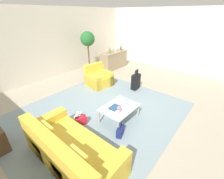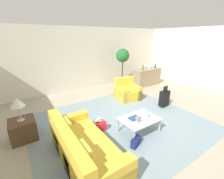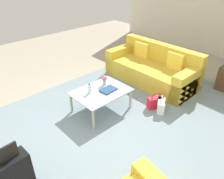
% 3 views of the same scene
% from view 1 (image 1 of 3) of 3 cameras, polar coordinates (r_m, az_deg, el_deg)
% --- Properties ---
extents(ground_plane, '(12.00, 12.00, 0.00)m').
position_cam_1_polar(ground_plane, '(5.07, 0.98, -6.86)').
color(ground_plane, '#A89E89').
extents(wall_back, '(10.24, 0.12, 3.10)m').
position_cam_1_polar(wall_back, '(7.56, -24.42, 15.16)').
color(wall_back, silver).
rests_on(wall_back, ground).
extents(wall_right, '(0.12, 8.00, 3.10)m').
position_cam_1_polar(wall_right, '(8.82, 23.39, 16.81)').
color(wall_right, silver).
rests_on(wall_right, ground).
extents(area_rug, '(5.20, 4.40, 0.01)m').
position_cam_1_polar(area_rug, '(4.82, -5.48, -9.00)').
color(area_rug, gray).
rests_on(area_rug, ground).
extents(couch, '(1.00, 2.25, 0.89)m').
position_cam_1_polar(couch, '(3.43, -16.00, -22.06)').
color(couch, gold).
rests_on(couch, ground).
extents(armchair, '(1.03, 1.02, 0.90)m').
position_cam_1_polar(armchair, '(6.51, -5.33, 4.22)').
color(armchair, gold).
rests_on(armchair, ground).
extents(coffee_table, '(1.07, 0.79, 0.44)m').
position_cam_1_polar(coffee_table, '(4.33, 2.80, -7.22)').
color(coffee_table, silver).
rests_on(coffee_table, ground).
extents(water_bottle, '(0.06, 0.06, 0.20)m').
position_cam_1_polar(water_bottle, '(4.34, 5.51, -4.96)').
color(water_bottle, silver).
rests_on(water_bottle, coffee_table).
extents(coffee_table_book, '(0.32, 0.24, 0.03)m').
position_cam_1_polar(coffee_table_book, '(4.25, 0.97, -6.81)').
color(coffee_table_book, navy).
rests_on(coffee_table_book, coffee_table).
extents(flower_vase, '(0.11, 0.11, 0.21)m').
position_cam_1_polar(flower_vase, '(4.01, 2.63, -7.33)').
color(flower_vase, '#B2B7BC').
rests_on(flower_vase, coffee_table).
extents(bar_console, '(1.66, 0.67, 0.94)m').
position_cam_1_polar(bar_console, '(8.57, 0.68, 11.37)').
color(bar_console, '#937F60').
rests_on(bar_console, ground).
extents(wine_glass_leftmost, '(0.08, 0.08, 0.15)m').
position_cam_1_polar(wine_glass_leftmost, '(7.98, -1.73, 14.34)').
color(wine_glass_leftmost, silver).
rests_on(wine_glass_leftmost, bar_console).
extents(wine_glass_left_of_centre, '(0.08, 0.08, 0.15)m').
position_cam_1_polar(wine_glass_left_of_centre, '(8.28, -0.09, 14.83)').
color(wine_glass_left_of_centre, silver).
rests_on(wine_glass_left_of_centre, bar_console).
extents(wine_glass_right_of_centre, '(0.08, 0.08, 0.15)m').
position_cam_1_polar(wine_glass_right_of_centre, '(8.56, 1.67, 15.23)').
color(wine_glass_right_of_centre, silver).
rests_on(wine_glass_right_of_centre, bar_console).
extents(wine_glass_rightmost, '(0.08, 0.08, 0.15)m').
position_cam_1_polar(wine_glass_rightmost, '(8.85, 3.23, 15.62)').
color(wine_glass_rightmost, silver).
rests_on(wine_glass_rightmost, bar_console).
extents(wine_bottle_amber, '(0.07, 0.07, 0.30)m').
position_cam_1_polar(wine_bottle_amber, '(7.99, -0.82, 14.44)').
color(wine_bottle_amber, brown).
rests_on(wine_bottle_amber, bar_console).
extents(wine_bottle_clear, '(0.07, 0.07, 0.30)m').
position_cam_1_polar(wine_bottle_clear, '(8.36, 1.46, 15.01)').
color(wine_bottle_clear, silver).
rests_on(wine_bottle_clear, bar_console).
extents(wine_bottle_green, '(0.07, 0.07, 0.30)m').
position_cam_1_polar(wine_bottle_green, '(8.72, 3.44, 15.49)').
color(wine_bottle_green, '#194C23').
rests_on(wine_bottle_green, bar_console).
extents(suitcase_black, '(0.41, 0.24, 0.85)m').
position_cam_1_polar(suitcase_black, '(6.15, 9.05, 3.12)').
color(suitcase_black, black).
rests_on(suitcase_black, ground).
extents(handbag_red, '(0.35, 0.26, 0.36)m').
position_cam_1_polar(handbag_red, '(4.41, -11.75, -11.43)').
color(handbag_red, red).
rests_on(handbag_red, ground).
extents(handbag_navy, '(0.35, 0.25, 0.36)m').
position_cam_1_polar(handbag_navy, '(4.01, 3.15, -15.47)').
color(handbag_navy, navy).
rests_on(handbag_navy, ground).
extents(handbag_white, '(0.34, 0.29, 0.36)m').
position_cam_1_polar(handbag_white, '(4.51, -12.88, -10.57)').
color(handbag_white, white).
rests_on(handbag_white, ground).
extents(potted_ficus, '(0.71, 0.71, 2.04)m').
position_cam_1_polar(potted_ficus, '(7.85, -9.17, 16.77)').
color(potted_ficus, '#514C56').
rests_on(potted_ficus, ground).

